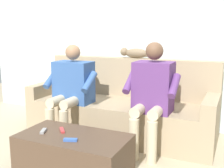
# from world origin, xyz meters

# --- Properties ---
(ground_plane) EXTENTS (8.00, 8.00, 0.00)m
(ground_plane) POSITION_xyz_m (0.00, 0.60, 0.00)
(ground_plane) COLOR tan
(back_wall) EXTENTS (4.99, 0.06, 2.63)m
(back_wall) POSITION_xyz_m (0.00, -0.66, 1.31)
(back_wall) COLOR silver
(back_wall) RESTS_ON ground
(couch) EXTENTS (2.22, 0.80, 0.91)m
(couch) POSITION_xyz_m (0.00, -0.14, 0.30)
(couch) COLOR #9E896B
(couch) RESTS_ON ground
(coffee_table) EXTENTS (0.97, 0.52, 0.35)m
(coffee_table) POSITION_xyz_m (0.00, 0.96, 0.18)
(coffee_table) COLOR #4C3828
(coffee_table) RESTS_ON ground
(person_left_seated) EXTENTS (0.54, 0.52, 1.14)m
(person_left_seated) POSITION_xyz_m (-0.48, 0.22, 0.64)
(person_left_seated) COLOR #5B3370
(person_left_seated) RESTS_ON ground
(person_right_seated) EXTENTS (0.59, 0.53, 1.09)m
(person_right_seated) POSITION_xyz_m (0.48, 0.24, 0.62)
(person_right_seated) COLOR #335693
(person_right_seated) RESTS_ON ground
(cat_on_backrest) EXTENTS (0.51, 0.12, 0.13)m
(cat_on_backrest) POSITION_xyz_m (-0.06, -0.40, 0.97)
(cat_on_backrest) COLOR #756047
(cat_on_backrest) RESTS_ON couch
(remote_gray) EXTENTS (0.07, 0.12, 0.02)m
(remote_gray) POSITION_xyz_m (0.29, 1.00, 0.36)
(remote_gray) COLOR gray
(remote_gray) RESTS_ON coffee_table
(remote_blue) EXTENTS (0.12, 0.08, 0.02)m
(remote_blue) POSITION_xyz_m (-0.05, 1.07, 0.36)
(remote_blue) COLOR #3860B7
(remote_blue) RESTS_ON coffee_table
(remote_red) EXTENTS (0.11, 0.12, 0.02)m
(remote_red) POSITION_xyz_m (0.15, 0.91, 0.36)
(remote_red) COLOR #B73333
(remote_red) RESTS_ON coffee_table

